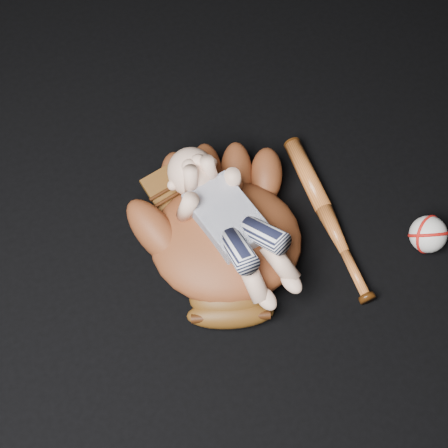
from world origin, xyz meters
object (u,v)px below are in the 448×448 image
(newborn_baby, at_px, (235,225))
(baseball_bat, at_px, (328,218))
(baseball, at_px, (428,234))
(baseball_glove, at_px, (226,237))

(newborn_baby, bearing_deg, baseball_bat, -13.77)
(baseball_bat, xyz_separation_m, baseball, (0.18, -0.12, 0.02))
(baseball_bat, bearing_deg, baseball_glove, 177.84)
(newborn_baby, xyz_separation_m, baseball, (0.40, -0.12, -0.09))
(baseball_glove, bearing_deg, baseball, -0.41)
(baseball_bat, relative_size, baseball, 5.24)
(baseball_glove, xyz_separation_m, baseball_bat, (0.24, -0.01, -0.05))
(baseball_glove, relative_size, baseball_bat, 1.07)
(baseball_glove, bearing_deg, baseball_bat, 14.80)
(baseball_glove, height_order, baseball_bat, baseball_glove)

